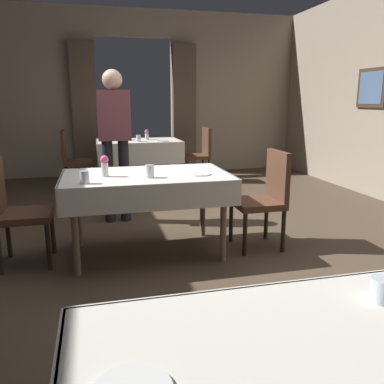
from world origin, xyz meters
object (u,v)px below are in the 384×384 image
(chair_mid_left, at_px, (14,207))
(glass_far_d, at_px, (138,138))
(flower_vase_mid, at_px, (105,165))
(glass_mid_c, at_px, (150,171))
(chair_far_right, at_px, (200,152))
(plate_far_b, at_px, (162,141))
(plate_mid_d, at_px, (199,174))
(dining_table_mid, at_px, (146,183))
(person_diner_standing_aside, at_px, (115,134))
(chair_far_left, at_px, (72,157))
(glass_near_d, at_px, (382,290))
(plate_far_c, at_px, (127,140))
(glass_mid_b, at_px, (85,177))
(flower_vase_far, at_px, (147,134))
(dining_table_far, at_px, (139,146))
(chair_mid_right, at_px, (265,195))

(chair_mid_left, bearing_deg, glass_far_d, 63.84)
(flower_vase_mid, relative_size, glass_mid_c, 1.68)
(flower_vase_mid, bearing_deg, chair_far_right, 61.84)
(plate_far_b, bearing_deg, chair_mid_left, -122.40)
(plate_mid_d, bearing_deg, dining_table_mid, 162.12)
(plate_far_b, height_order, person_diner_standing_aside, person_diner_standing_aside)
(chair_far_left, relative_size, person_diner_standing_aside, 0.54)
(plate_far_b, xyz_separation_m, person_diner_standing_aside, (-0.82, -1.67, 0.27))
(glass_near_d, relative_size, glass_far_d, 0.76)
(glass_mid_c, bearing_deg, flower_vase_mid, 158.79)
(plate_mid_d, distance_m, plate_far_c, 3.25)
(glass_mid_b, relative_size, flower_vase_far, 0.61)
(glass_mid_c, relative_size, person_diner_standing_aside, 0.06)
(flower_vase_far, bearing_deg, glass_far_d, -120.12)
(glass_mid_c, bearing_deg, dining_table_mid, 92.76)
(dining_table_mid, distance_m, flower_vase_mid, 0.40)
(flower_vase_far, relative_size, glass_far_d, 1.57)
(glass_mid_b, height_order, glass_far_d, glass_far_d)
(chair_far_left, height_order, glass_mid_b, chair_far_left)
(chair_mid_left, height_order, plate_mid_d, chair_mid_left)
(glass_mid_c, bearing_deg, glass_near_d, -78.96)
(dining_table_far, relative_size, flower_vase_far, 8.01)
(glass_near_d, bearing_deg, plate_far_c, 93.75)
(plate_mid_d, distance_m, flower_vase_far, 3.24)
(dining_table_mid, xyz_separation_m, plate_far_c, (0.09, 3.08, 0.09))
(plate_far_b, distance_m, plate_far_c, 0.62)
(chair_far_right, bearing_deg, chair_mid_left, -128.38)
(chair_mid_right, distance_m, plate_far_b, 2.89)
(plate_mid_d, relative_size, person_diner_standing_aside, 0.12)
(dining_table_mid, xyz_separation_m, chair_far_right, (1.33, 3.11, -0.15))
(dining_table_mid, xyz_separation_m, flower_vase_mid, (-0.36, -0.04, 0.18))
(glass_near_d, relative_size, plate_far_c, 0.35)
(flower_vase_mid, height_order, plate_mid_d, flower_vase_mid)
(chair_mid_right, height_order, flower_vase_far, chair_mid_right)
(chair_far_left, distance_m, plate_mid_d, 3.37)
(chair_mid_left, bearing_deg, plate_far_c, 68.43)
(glass_mid_b, bearing_deg, chair_mid_left, 152.22)
(glass_far_d, bearing_deg, plate_far_b, -7.14)
(chair_mid_right, height_order, glass_near_d, chair_mid_right)
(glass_near_d, bearing_deg, dining_table_mid, 100.44)
(glass_mid_b, xyz_separation_m, glass_mid_c, (0.53, 0.12, 0.00))
(glass_mid_b, xyz_separation_m, plate_far_b, (1.14, 3.06, -0.05))
(dining_table_mid, relative_size, plate_far_b, 7.19)
(plate_mid_d, bearing_deg, dining_table_far, 93.25)
(glass_mid_c, distance_m, plate_far_b, 3.00)
(plate_far_b, bearing_deg, plate_far_c, 147.63)
(dining_table_far, distance_m, glass_mid_b, 3.47)
(chair_mid_left, relative_size, plate_far_b, 4.52)
(chair_mid_right, relative_size, flower_vase_far, 5.52)
(chair_mid_left, xyz_separation_m, chair_far_left, (0.34, 2.97, 0.00))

